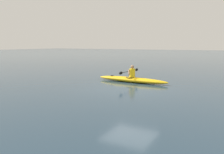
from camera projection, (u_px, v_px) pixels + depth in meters
name	position (u px, v px, depth m)	size (l,w,h in m)	color
ground_plane	(130.00, 89.00, 11.48)	(160.00, 160.00, 0.00)	#233847
kayak	(131.00, 80.00, 13.56)	(4.55, 0.84, 0.31)	#EAB214
kayaker	(132.00, 72.00, 13.48)	(0.43, 2.41, 0.72)	yellow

